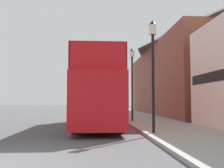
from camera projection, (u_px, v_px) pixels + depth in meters
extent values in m
plane|color=#4C4C4F|center=(69.00, 116.00, 27.21)|extent=(144.00, 144.00, 0.00)
cube|color=#999993|center=(138.00, 117.00, 24.69)|extent=(3.89, 108.00, 0.14)
cube|color=brown|center=(175.00, 82.00, 29.49)|extent=(6.00, 23.01, 7.43)
pyramid|color=#473D38|center=(174.00, 39.00, 29.81)|extent=(6.00, 23.01, 2.40)
cube|color=red|center=(97.00, 101.00, 15.54)|extent=(2.56, 10.09, 2.55)
cube|color=yellow|center=(97.00, 99.00, 15.05)|extent=(2.55, 5.56, 0.45)
cube|color=black|center=(97.00, 88.00, 15.59)|extent=(2.58, 9.28, 0.70)
cube|color=red|center=(97.00, 79.00, 15.63)|extent=(2.55, 9.28, 0.10)
cube|color=red|center=(77.00, 68.00, 15.60)|extent=(0.13, 9.27, 1.17)
cube|color=red|center=(117.00, 68.00, 15.75)|extent=(0.13, 9.27, 1.17)
cube|color=red|center=(98.00, 55.00, 11.09)|extent=(2.50, 0.09, 1.17)
cube|color=red|center=(97.00, 75.00, 19.58)|extent=(2.50, 1.43, 1.17)
cylinder|color=black|center=(81.00, 116.00, 18.51)|extent=(0.29, 0.99, 0.99)
cylinder|color=black|center=(113.00, 116.00, 18.66)|extent=(0.29, 0.99, 0.99)
cylinder|color=black|center=(74.00, 123.00, 12.49)|extent=(0.29, 0.99, 0.99)
cylinder|color=black|center=(121.00, 123.00, 12.64)|extent=(0.29, 0.99, 0.99)
cube|color=silver|center=(107.00, 113.00, 22.69)|extent=(1.93, 4.16, 0.66)
cube|color=black|center=(107.00, 107.00, 22.60)|extent=(1.62, 2.03, 0.46)
cylinder|color=black|center=(98.00, 115.00, 23.92)|extent=(0.23, 0.65, 0.64)
cylinder|color=black|center=(115.00, 115.00, 23.95)|extent=(0.23, 0.65, 0.64)
cylinder|color=black|center=(97.00, 116.00, 21.40)|extent=(0.23, 0.65, 0.64)
cylinder|color=black|center=(116.00, 116.00, 21.43)|extent=(0.23, 0.65, 0.64)
cylinder|color=black|center=(153.00, 83.00, 11.81)|extent=(0.13, 0.13, 4.44)
cylinder|color=silver|center=(153.00, 30.00, 11.97)|extent=(0.32, 0.32, 0.45)
cone|color=black|center=(153.00, 23.00, 11.99)|extent=(0.35, 0.35, 0.22)
cylinder|color=black|center=(132.00, 89.00, 18.79)|extent=(0.13, 0.13, 4.59)
cylinder|color=silver|center=(132.00, 54.00, 18.96)|extent=(0.32, 0.32, 0.45)
cone|color=black|center=(132.00, 49.00, 18.98)|extent=(0.35, 0.35, 0.22)
cylinder|color=black|center=(120.00, 92.00, 25.75)|extent=(0.13, 0.13, 4.50)
cylinder|color=silver|center=(120.00, 68.00, 25.91)|extent=(0.32, 0.32, 0.45)
cone|color=black|center=(120.00, 64.00, 25.94)|extent=(0.35, 0.35, 0.22)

